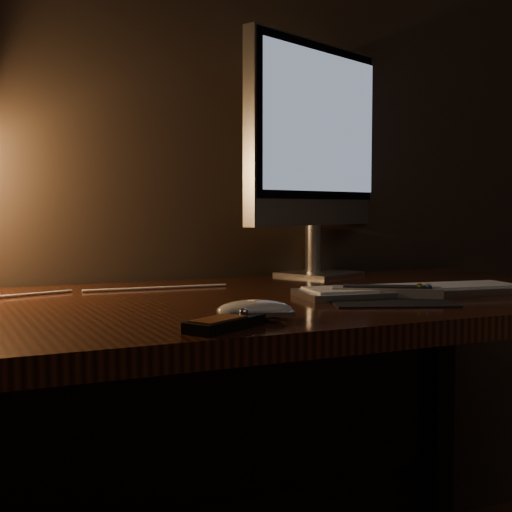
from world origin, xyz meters
name	(u,v)px	position (x,y,z in m)	size (l,w,h in m)	color
desk	(228,358)	(0.00, 1.93, 0.62)	(1.60, 0.75, 0.75)	#3F1B0E
monitor	(321,140)	(0.36, 2.18, 1.09)	(0.52, 0.26, 0.58)	silver
keyboard	(413,290)	(0.33, 1.76, 0.76)	(0.47, 0.13, 0.02)	silver
mousepad	(389,301)	(0.23, 1.70, 0.75)	(0.22, 0.17, 0.00)	black
mouse	(255,313)	(-0.09, 1.61, 0.76)	(0.12, 0.06, 0.02)	white
media_remote	(225,323)	(-0.16, 1.55, 0.76)	(0.14, 0.11, 0.02)	black
tv_remote	(387,292)	(0.25, 1.74, 0.76)	(0.20, 0.16, 0.03)	gray
cable	(80,293)	(-0.27, 2.04, 0.75)	(0.01, 0.01, 0.64)	white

